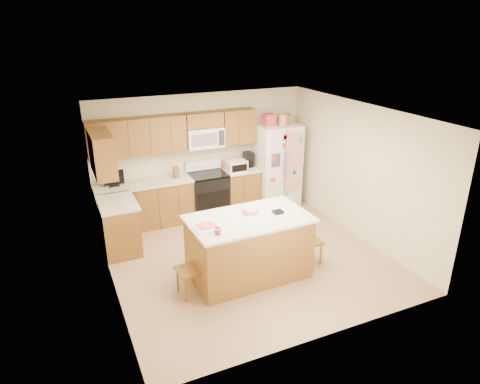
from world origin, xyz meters
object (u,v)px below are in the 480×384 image
island (249,247)px  windsor_chair_left (191,269)px  windsor_chair_back (237,233)px  refrigerator (276,164)px  windsor_chair_right (309,241)px  stove (208,194)px

island → windsor_chair_left: size_ratio=2.13×
windsor_chair_back → refrigerator: bearing=46.3°
island → windsor_chair_right: (1.09, -0.05, -0.11)m
island → windsor_chair_right: size_ratio=2.19×
stove → windsor_chair_back: 1.88m
windsor_chair_right → stove: bearing=108.7°
windsor_chair_left → windsor_chair_right: windsor_chair_left is taller
refrigerator → windsor_chair_back: size_ratio=2.06×
stove → windsor_chair_left: (-1.22, -2.58, -0.05)m
stove → island: stove is taller
refrigerator → windsor_chair_right: bearing=-106.2°
windsor_chair_right → island: bearing=177.4°
windsor_chair_left → windsor_chair_right: 2.07m
stove → refrigerator: 1.63m
island → windsor_chair_left: bearing=-174.0°
island → windsor_chair_back: size_ratio=1.91×
island → windsor_chair_left: (-0.99, -0.10, -0.10)m
windsor_chair_left → windsor_chair_back: bearing=33.7°
windsor_chair_left → windsor_chair_back: 1.27m
windsor_chair_left → island: bearing=6.0°
windsor_chair_left → windsor_chair_back: (1.06, 0.71, 0.05)m
stove → island: size_ratio=0.60×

